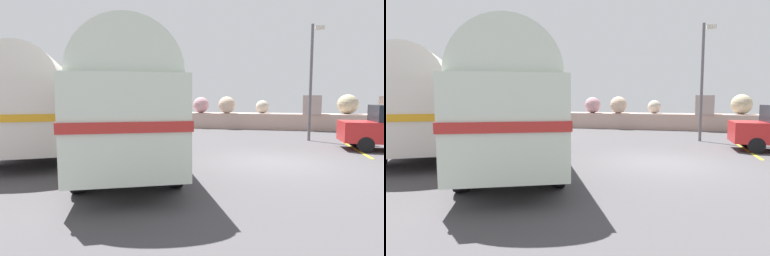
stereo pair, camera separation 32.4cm
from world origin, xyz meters
TOP-DOWN VIEW (x-y plane):
  - ground at (0.00, 0.00)m, footprint 32.00×26.00m
  - breakwater at (-0.12, 11.80)m, footprint 31.36×2.29m
  - vintage_coach at (-4.51, -1.67)m, footprint 5.75×8.80m
  - second_coach at (-8.88, -0.13)m, footprint 6.38×8.62m
  - lamp_post at (1.88, 5.99)m, footprint 0.69×0.66m

SIDE VIEW (x-z plane):
  - ground at x=0.00m, z-range 0.00..0.02m
  - breakwater at x=-0.12m, z-range -0.45..1.99m
  - vintage_coach at x=-4.51m, z-range 0.20..3.90m
  - second_coach at x=-8.88m, z-range 0.20..3.90m
  - lamp_post at x=1.88m, z-range 0.40..6.17m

